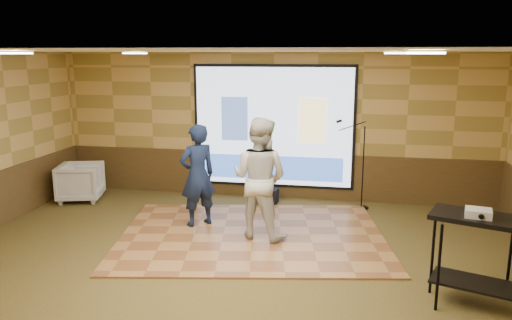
% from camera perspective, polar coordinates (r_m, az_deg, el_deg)
% --- Properties ---
extents(ground, '(9.00, 9.00, 0.00)m').
position_cam_1_polar(ground, '(7.35, -2.23, -11.73)').
color(ground, '#303819').
rests_on(ground, ground).
extents(room_shell, '(9.04, 7.04, 3.02)m').
position_cam_1_polar(room_shell, '(6.78, -2.37, 4.69)').
color(room_shell, tan).
rests_on(room_shell, ground).
extents(wainscot_back, '(9.00, 0.04, 0.95)m').
position_cam_1_polar(wainscot_back, '(10.45, 1.97, -1.72)').
color(wainscot_back, '#452F17').
rests_on(wainscot_back, ground).
extents(projector_screen, '(3.32, 0.06, 2.52)m').
position_cam_1_polar(projector_screen, '(10.21, 1.97, 3.68)').
color(projector_screen, black).
rests_on(projector_screen, room_shell).
extents(downlight_nw, '(0.32, 0.32, 0.02)m').
position_cam_1_polar(downlight_nw, '(9.14, -13.66, 11.77)').
color(downlight_nw, '#FFE6BF').
rests_on(downlight_nw, room_shell).
extents(downlight_ne, '(0.32, 0.32, 0.02)m').
position_cam_1_polar(downlight_ne, '(8.38, 15.64, 11.68)').
color(downlight_ne, '#FFE6BF').
rests_on(downlight_ne, room_shell).
extents(downlight_sw, '(0.32, 0.32, 0.02)m').
position_cam_1_polar(downlight_sw, '(6.27, -26.21, 10.91)').
color(downlight_sw, '#FFE6BF').
rests_on(downlight_sw, room_shell).
extents(downlight_se, '(0.32, 0.32, 0.02)m').
position_cam_1_polar(downlight_se, '(5.10, 18.76, 11.51)').
color(downlight_se, '#FFE6BF').
rests_on(downlight_se, room_shell).
extents(dance_floor, '(4.80, 3.96, 0.03)m').
position_cam_1_polar(dance_floor, '(8.37, -0.45, -8.56)').
color(dance_floor, '#9F6D3A').
rests_on(dance_floor, ground).
extents(player_left, '(0.76, 0.75, 1.77)m').
position_cam_1_polar(player_left, '(8.62, -6.69, -1.75)').
color(player_left, '#131E3B').
rests_on(player_left, dance_floor).
extents(player_right, '(1.12, 0.98, 1.96)m').
position_cam_1_polar(player_right, '(7.99, 0.41, -2.09)').
color(player_right, beige).
rests_on(player_right, dance_floor).
extents(av_table, '(1.06, 0.56, 1.12)m').
position_cam_1_polar(av_table, '(6.47, 23.97, -8.41)').
color(av_table, black).
rests_on(av_table, ground).
extents(projector, '(0.33, 0.29, 0.10)m').
position_cam_1_polar(projector, '(6.31, 24.07, -5.55)').
color(projector, silver).
rests_on(projector, av_table).
extents(mic_stand, '(0.68, 0.28, 1.74)m').
position_cam_1_polar(mic_stand, '(9.89, 11.72, -2.65)').
color(mic_stand, black).
rests_on(mic_stand, ground).
extents(banquet_chair, '(1.03, 1.02, 0.77)m').
position_cam_1_polar(banquet_chair, '(10.84, -19.38, -2.39)').
color(banquet_chair, gray).
rests_on(banquet_chair, ground).
extents(duffel_bag, '(0.52, 0.38, 0.30)m').
position_cam_1_polar(duffel_bag, '(10.10, 1.08, -4.11)').
color(duffel_bag, black).
rests_on(duffel_bag, ground).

